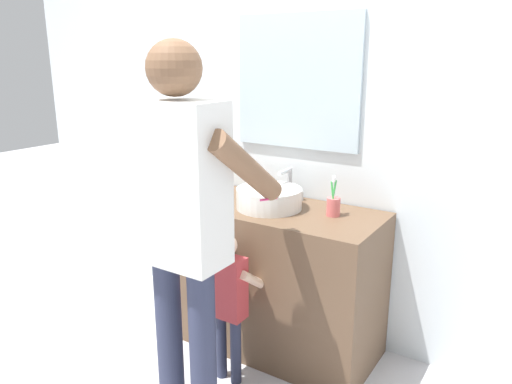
% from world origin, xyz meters
% --- Properties ---
extents(ground_plane, '(14.00, 14.00, 0.00)m').
position_xyz_m(ground_plane, '(0.00, 0.00, 0.00)').
color(ground_plane, silver).
extents(back_wall, '(4.40, 0.10, 2.70)m').
position_xyz_m(back_wall, '(0.00, 0.62, 1.35)').
color(back_wall, silver).
rests_on(back_wall, ground).
extents(vanity_cabinet, '(1.21, 0.54, 0.83)m').
position_xyz_m(vanity_cabinet, '(0.00, 0.30, 0.41)').
color(vanity_cabinet, brown).
rests_on(vanity_cabinet, ground).
extents(sink_basin, '(0.35, 0.35, 0.11)m').
position_xyz_m(sink_basin, '(0.00, 0.28, 0.89)').
color(sink_basin, silver).
rests_on(sink_basin, vanity_cabinet).
extents(faucet, '(0.18, 0.14, 0.18)m').
position_xyz_m(faucet, '(0.00, 0.49, 0.91)').
color(faucet, '#B7BABF').
rests_on(faucet, vanity_cabinet).
extents(toothbrush_cup, '(0.07, 0.07, 0.21)m').
position_xyz_m(toothbrush_cup, '(0.34, 0.35, 0.88)').
color(toothbrush_cup, '#D86666').
rests_on(toothbrush_cup, vanity_cabinet).
extents(child_toddler, '(0.24, 0.25, 0.80)m').
position_xyz_m(child_toddler, '(0.00, -0.10, 0.48)').
color(child_toddler, '#2D334C').
rests_on(child_toddler, ground).
extents(adult_parent, '(0.52, 0.55, 1.69)m').
position_xyz_m(adult_parent, '(-0.00, -0.41, 1.01)').
color(adult_parent, '#2D334C').
rests_on(adult_parent, ground).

